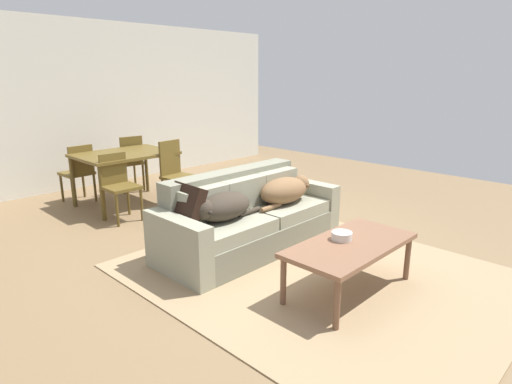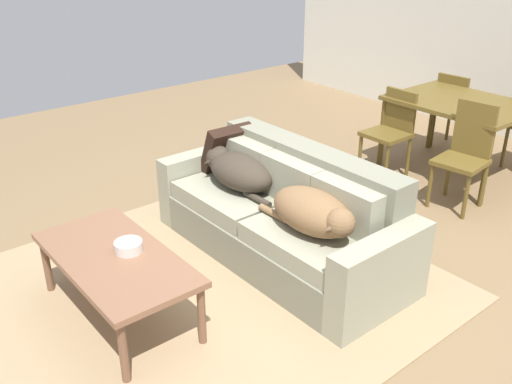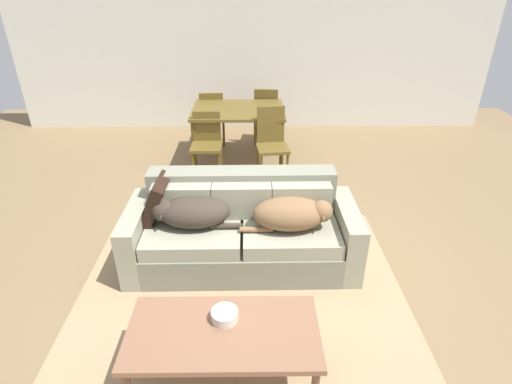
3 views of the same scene
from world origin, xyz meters
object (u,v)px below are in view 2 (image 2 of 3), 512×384
Objects in this scene: dog_on_right_cushion at (314,212)px; dining_chair_far_left at (455,107)px; couch at (285,217)px; bowl_on_coffee_table at (129,246)px; coffee_table at (116,262)px; dining_chair_near_right at (466,151)px; dining_table at (461,108)px; throw_pillow_by_left_arm at (227,149)px; dog_on_left_cushion at (238,170)px; dining_chair_near_left at (391,129)px.

dining_chair_far_left is at bearing 106.80° from dog_on_right_cushion.
bowl_on_coffee_table is at bearing -94.52° from couch.
coffee_table is 3.20m from dining_chair_near_right.
couch reaches higher than dining_table.
dog_on_right_cushion is at bearing -8.80° from throw_pillow_by_left_arm.
dog_on_left_cushion is 2.08m from dining_chair_near_right.
dining_table is 0.70m from dining_chair_near_left.
dining_chair_near_right is (0.45, -0.58, -0.18)m from dining_table.
dog_on_left_cushion is 0.91m from dog_on_right_cushion.
couch is 2.45× the size of dining_chair_far_left.
dog_on_right_cushion is 1.25m from throw_pillow_by_left_arm.
couch reaches higher than dog_on_left_cushion.
bowl_on_coffee_table is 0.14× the size of dining_table.
dining_table reaches higher than bowl_on_coffee_table.
dining_chair_near_right is (0.35, 1.82, 0.19)m from couch.
dining_chair_near_left reaches higher than bowl_on_coffee_table.
dog_on_right_cushion reaches higher than bowl_on_coffee_table.
throw_pillow_by_left_arm reaches higher than dog_on_right_cushion.
dining_chair_far_left is (-0.43, 4.34, 0.07)m from coffee_table.
bowl_on_coffee_table is at bearing -104.95° from dining_chair_near_right.
dining_chair_near_right is (-0.10, 1.97, -0.08)m from dog_on_right_cushion.
bowl_on_coffee_table is 0.21× the size of dining_chair_far_left.
throw_pillow_by_left_arm is (-1.23, 0.19, 0.04)m from dog_on_right_cushion.
couch is 2.63× the size of dog_on_left_cushion.
dining_chair_near_left is (-0.50, 1.86, 0.16)m from couch.
throw_pillow_by_left_arm reaches higher than dining_table.
dog_on_left_cushion is 4.51× the size of bowl_on_coffee_table.
throw_pillow_by_left_arm is 0.32× the size of dining_table.
dining_chair_far_left reaches higher than couch.
dining_chair_near_left is 1.13m from dining_chair_far_left.
dining_chair_far_left is at bearing 95.89° from bowl_on_coffee_table.
dining_table is at bearing 90.14° from bowl_on_coffee_table.
dog_on_right_cushion is 2.22m from dining_chair_near_left.
couch is 1.93m from dining_chair_near_left.
dining_chair_near_right reaches higher than dining_table.
dining_chair_far_left is (-0.88, 1.17, -0.03)m from dining_chair_near_right.
coffee_table is 3.23m from dining_chair_near_left.
dog_on_right_cushion is 4.56× the size of bowl_on_coffee_table.
dining_chair_far_left reaches higher than bowl_on_coffee_table.
throw_pillow_by_left_arm is 2.11m from dining_chair_near_right.
coffee_table is 3.75m from dining_table.
dining_table reaches higher than dog_on_right_cushion.
coffee_table is 1.43× the size of dining_chair_far_left.
couch reaches higher than bowl_on_coffee_table.
dining_chair_far_left is (-0.53, 2.99, 0.16)m from couch.
dog_on_right_cushion reaches higher than coffee_table.
dining_table is 1.49× the size of dining_chair_near_left.
dining_chair_near_right reaches higher than dog_on_left_cushion.
dog_on_right_cushion is at bearing -64.18° from dining_chair_near_left.
dining_chair_far_left reaches higher than dog_on_right_cushion.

